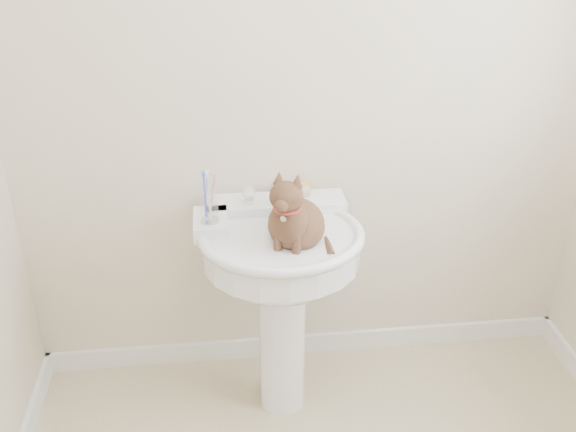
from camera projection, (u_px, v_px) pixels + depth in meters
name	position (u px, v px, depth m)	size (l,w,h in m)	color
wall_back	(311.00, 70.00, 2.23)	(2.20, 0.00, 2.50)	beige
baseboard_back	(307.00, 343.00, 2.80)	(2.20, 0.02, 0.09)	white
pedestal_sink	(281.00, 267.00, 2.26)	(0.59, 0.57, 0.81)	white
faucet	(277.00, 194.00, 2.28)	(0.28, 0.12, 0.14)	silver
soap_bar	(298.00, 190.00, 2.38)	(0.09, 0.06, 0.03)	orange
toothbrush_cup	(210.00, 209.00, 2.16)	(0.07, 0.07, 0.18)	silver
cat	(295.00, 221.00, 2.11)	(0.21, 0.26, 0.39)	brown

